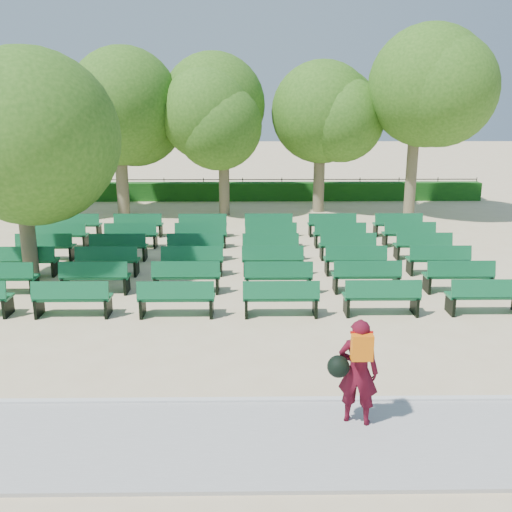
% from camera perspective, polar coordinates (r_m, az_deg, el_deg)
% --- Properties ---
extents(ground, '(120.00, 120.00, 0.00)m').
position_cam_1_polar(ground, '(15.43, -5.53, -3.00)').
color(ground, '#D4BB8C').
extents(paving, '(30.00, 2.20, 0.06)m').
position_cam_1_polar(paving, '(8.73, -9.61, -18.01)').
color(paving, '#A8A7A3').
rests_on(paving, ground).
extents(curb, '(30.00, 0.12, 0.10)m').
position_cam_1_polar(curb, '(9.69, -8.58, -14.22)').
color(curb, silver).
rests_on(curb, ground).
extents(hedge, '(26.00, 0.70, 0.90)m').
position_cam_1_polar(hedge, '(28.97, -3.34, 6.46)').
color(hedge, '#164E14').
rests_on(hedge, ground).
extents(fence, '(26.00, 0.10, 1.02)m').
position_cam_1_polar(fence, '(29.44, -3.29, 5.71)').
color(fence, black).
rests_on(fence, ground).
extents(tree_line, '(21.80, 6.80, 7.04)m').
position_cam_1_polar(tree_line, '(25.11, -3.71, 4.08)').
color(tree_line, '#39691C').
rests_on(tree_line, ground).
extents(bench_array, '(1.77, 0.63, 1.10)m').
position_cam_1_polar(bench_array, '(17.17, -2.26, -0.76)').
color(bench_array, '#105C32').
rests_on(bench_array, ground).
extents(tree_among, '(4.60, 4.60, 6.15)m').
position_cam_1_polar(tree_among, '(16.55, -22.82, 11.48)').
color(tree_among, brown).
rests_on(tree_among, ground).
extents(person, '(0.83, 0.57, 1.66)m').
position_cam_1_polar(person, '(8.77, 10.04, -11.18)').
color(person, '#4C0A19').
rests_on(person, ground).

